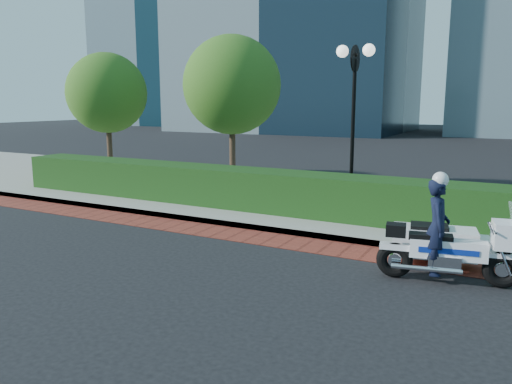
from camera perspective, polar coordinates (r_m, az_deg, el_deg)
The scene contains 8 objects.
ground at distance 9.66m, azimuth -4.61°, elevation -7.26°, with size 120.00×120.00×0.00m, color black.
brick_strip at distance 10.90m, azimuth -0.33°, elevation -5.15°, with size 60.00×1.00×0.01m, color maroon.
sidewalk at distance 14.89m, azimuth 7.97°, elevation -0.78°, with size 60.00×8.00×0.15m, color gray.
hedge_main at distance 12.59m, azimuth 4.24°, elevation -0.06°, with size 18.00×1.20×1.00m, color black.
lamppost at distance 13.54m, azimuth 11.12°, elevation 10.32°, with size 1.02×0.70×4.21m.
tree_a at distance 19.97m, azimuth -16.68°, elevation 10.77°, with size 3.00×3.00×4.58m.
tree_b at distance 16.59m, azimuth -2.77°, elevation 12.10°, with size 3.20×3.20×4.89m.
police_motorcycle at distance 8.95m, azimuth 20.39°, elevation -5.15°, with size 2.23×1.60×1.82m.
Camera 1 is at (5.02, -7.73, 2.91)m, focal length 35.00 mm.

